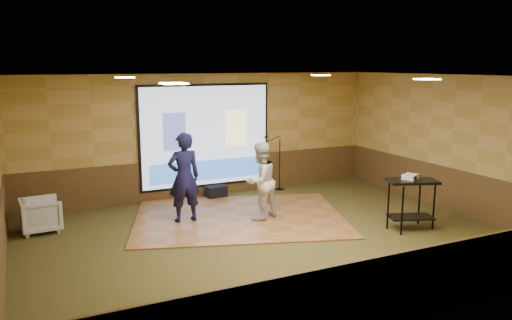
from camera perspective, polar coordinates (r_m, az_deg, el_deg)
name	(u,v)px	position (r m, az deg, el deg)	size (l,w,h in m)	color
ground	(270,238)	(9.49, 1.58, -8.92)	(9.00, 9.00, 0.00)	#2D3B1B
room_shell	(270,128)	(9.00, 1.65, 3.72)	(9.04, 7.04, 3.02)	tan
wainscot_back	(206,177)	(12.44, -5.70, -1.89)	(9.00, 0.04, 0.95)	#492F18
wainscot_front	(397,289)	(6.64, 15.78, -13.97)	(9.00, 0.04, 0.95)	#492F18
wainscot_left	(1,252)	(8.42, -27.11, -9.36)	(0.04, 7.00, 0.95)	#492F18
wainscot_right	(448,189)	(11.99, 21.08, -3.07)	(0.04, 7.00, 0.95)	#492F18
projector_screen	(206,137)	(12.22, -5.71, 2.65)	(3.32, 0.06, 2.52)	black
downlight_nw	(125,77)	(9.93, -14.77, 9.11)	(0.32, 0.32, 0.02)	beige
downlight_ne	(321,75)	(11.59, 7.41, 9.59)	(0.32, 0.32, 0.02)	beige
downlight_sw	(174,83)	(6.72, -9.40, 8.62)	(0.32, 0.32, 0.02)	beige
downlight_se	(427,79)	(8.99, 18.97, 8.73)	(0.32, 0.32, 0.02)	beige
dance_floor	(239,217)	(10.69, -1.92, -6.54)	(4.35, 3.31, 0.03)	#9E623A
player_left	(184,177)	(10.26, -8.23, -1.98)	(0.67, 0.44, 1.84)	#14133B
player_right	(260,181)	(10.33, 0.50, -2.42)	(0.79, 0.61, 1.62)	beige
av_table	(412,194)	(10.26, 17.37, -3.78)	(0.95, 0.50, 1.00)	black
projector	(410,177)	(10.24, 17.21, -1.83)	(0.29, 0.24, 0.10)	silver
mic_stand	(278,171)	(12.92, 2.50, -1.29)	(0.57, 0.23, 1.45)	black
banquet_chair	(41,215)	(10.62, -23.36, -5.79)	(0.71, 0.73, 0.67)	gray
duffel_bag	(216,192)	(12.24, -4.59, -3.65)	(0.48, 0.32, 0.30)	black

